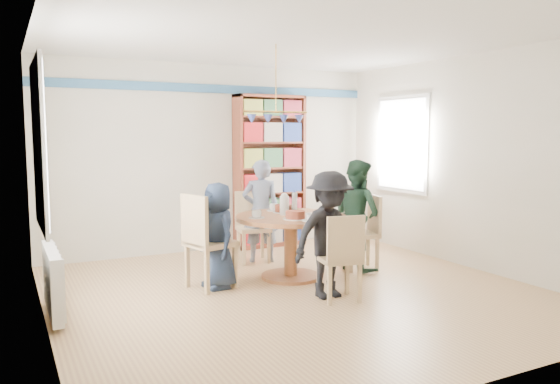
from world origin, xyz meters
TOP-DOWN VIEW (x-y plane):
  - ground at (0.00, 0.00)m, footprint 5.00×5.00m
  - room_shell at (-0.26, 0.87)m, footprint 5.00×5.00m
  - radiator at (-2.42, 0.30)m, footprint 0.12×1.00m
  - dining_table at (0.21, 0.53)m, footprint 1.30×1.30m
  - chair_left at (-0.85, 0.56)m, footprint 0.57×0.57m
  - chair_right at (1.27, 0.49)m, footprint 0.52×0.52m
  - chair_far at (0.18, 1.58)m, footprint 0.48×0.48m
  - chair_near at (0.23, -0.51)m, footprint 0.47×0.47m
  - person_left at (-0.69, 0.55)m, footprint 0.43×0.61m
  - person_right at (1.15, 0.52)m, footprint 0.59×0.73m
  - person_far at (0.26, 1.46)m, footprint 0.58×0.48m
  - person_near at (0.20, -0.33)m, footprint 0.89×0.55m
  - bookshelf at (0.82, 2.34)m, footprint 1.08×0.33m
  - tableware at (0.19, 0.56)m, footprint 1.07×1.07m

SIDE VIEW (x-z plane):
  - ground at x=0.00m, z-range 0.00..0.00m
  - radiator at x=-2.42m, z-range 0.05..0.65m
  - chair_near at x=0.23m, z-range 0.05..0.94m
  - chair_far at x=0.18m, z-range 0.05..0.98m
  - chair_right at x=1.27m, z-range 0.05..0.99m
  - dining_table at x=0.21m, z-range 0.18..0.93m
  - chair_left at x=-0.85m, z-range 0.05..1.11m
  - person_left at x=-0.69m, z-range 0.00..1.18m
  - person_near at x=0.20m, z-range 0.00..1.32m
  - person_far at x=0.26m, z-range 0.00..1.37m
  - person_right at x=1.15m, z-range 0.00..1.39m
  - tableware at x=0.19m, z-range 0.67..0.95m
  - bookshelf at x=0.82m, z-range -0.02..2.26m
  - room_shell at x=-0.26m, z-range -0.85..4.15m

